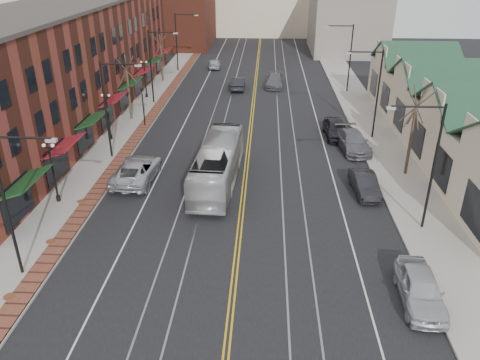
# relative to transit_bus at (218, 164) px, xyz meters

# --- Properties ---
(ground) EXTENTS (160.00, 160.00, 0.00)m
(ground) POSITION_rel_transit_bus_xyz_m (2.00, -11.78, -1.57)
(ground) COLOR black
(ground) RESTS_ON ground
(sidewalk_left) EXTENTS (4.00, 120.00, 0.15)m
(sidewalk_left) POSITION_rel_transit_bus_xyz_m (-10.00, 8.22, -1.50)
(sidewalk_left) COLOR gray
(sidewalk_left) RESTS_ON ground
(sidewalk_right) EXTENTS (4.00, 120.00, 0.15)m
(sidewalk_right) POSITION_rel_transit_bus_xyz_m (14.00, 8.22, -1.50)
(sidewalk_right) COLOR gray
(sidewalk_right) RESTS_ON ground
(building_left) EXTENTS (10.00, 50.00, 11.00)m
(building_left) POSITION_rel_transit_bus_xyz_m (-17.00, 15.22, 3.93)
(building_left) COLOR maroon
(building_left) RESTS_ON ground
(building_right) EXTENTS (8.00, 36.00, 4.60)m
(building_right) POSITION_rel_transit_bus_xyz_m (20.00, 8.22, 0.73)
(building_right) COLOR beige
(building_right) RESTS_ON ground
(backdrop_left) EXTENTS (14.00, 18.00, 14.00)m
(backdrop_left) POSITION_rel_transit_bus_xyz_m (-14.00, 58.22, 5.43)
(backdrop_left) COLOR maroon
(backdrop_left) RESTS_ON ground
(backdrop_mid) EXTENTS (22.00, 14.00, 9.00)m
(backdrop_mid) POSITION_rel_transit_bus_xyz_m (2.00, 73.22, 2.93)
(backdrop_mid) COLOR beige
(backdrop_mid) RESTS_ON ground
(backdrop_right) EXTENTS (12.00, 16.00, 11.00)m
(backdrop_right) POSITION_rel_transit_bus_xyz_m (17.00, 53.22, 3.93)
(backdrop_right) COLOR slate
(backdrop_right) RESTS_ON ground
(streetlight_l_0) EXTENTS (3.33, 0.25, 8.00)m
(streetlight_l_0) POSITION_rel_transit_bus_xyz_m (-9.05, -11.78, 3.45)
(streetlight_l_0) COLOR black
(streetlight_l_0) RESTS_ON sidewalk_left
(streetlight_l_1) EXTENTS (3.33, 0.25, 8.00)m
(streetlight_l_1) POSITION_rel_transit_bus_xyz_m (-9.05, 4.22, 3.45)
(streetlight_l_1) COLOR black
(streetlight_l_1) RESTS_ON sidewalk_left
(streetlight_l_2) EXTENTS (3.33, 0.25, 8.00)m
(streetlight_l_2) POSITION_rel_transit_bus_xyz_m (-9.05, 20.22, 3.45)
(streetlight_l_2) COLOR black
(streetlight_l_2) RESTS_ON sidewalk_left
(streetlight_l_3) EXTENTS (3.33, 0.25, 8.00)m
(streetlight_l_3) POSITION_rel_transit_bus_xyz_m (-9.05, 36.22, 3.45)
(streetlight_l_3) COLOR black
(streetlight_l_3) RESTS_ON sidewalk_left
(streetlight_r_0) EXTENTS (3.33, 0.25, 8.00)m
(streetlight_r_0) POSITION_rel_transit_bus_xyz_m (13.05, -5.78, 3.45)
(streetlight_r_0) COLOR black
(streetlight_r_0) RESTS_ON sidewalk_right
(streetlight_r_1) EXTENTS (3.33, 0.25, 8.00)m
(streetlight_r_1) POSITION_rel_transit_bus_xyz_m (13.05, 10.22, 3.45)
(streetlight_r_1) COLOR black
(streetlight_r_1) RESTS_ON sidewalk_right
(streetlight_r_2) EXTENTS (3.33, 0.25, 8.00)m
(streetlight_r_2) POSITION_rel_transit_bus_xyz_m (13.05, 26.22, 3.45)
(streetlight_r_2) COLOR black
(streetlight_r_2) RESTS_ON sidewalk_right
(lamppost_l_1) EXTENTS (0.84, 0.28, 4.27)m
(lamppost_l_1) POSITION_rel_transit_bus_xyz_m (-10.80, -3.78, 0.63)
(lamppost_l_1) COLOR black
(lamppost_l_1) RESTS_ON sidewalk_left
(lamppost_l_2) EXTENTS (0.84, 0.28, 4.27)m
(lamppost_l_2) POSITION_rel_transit_bus_xyz_m (-10.80, 8.22, 0.63)
(lamppost_l_2) COLOR black
(lamppost_l_2) RESTS_ON sidewalk_left
(lamppost_l_3) EXTENTS (0.84, 0.28, 4.27)m
(lamppost_l_3) POSITION_rel_transit_bus_xyz_m (-10.80, 22.22, 0.63)
(lamppost_l_3) COLOR black
(lamppost_l_3) RESTS_ON sidewalk_left
(tree_left_near) EXTENTS (1.78, 1.37, 6.48)m
(tree_left_near) POSITION_rel_transit_bus_xyz_m (-10.50, 14.22, 1.94)
(tree_left_near) COLOR #382B21
(tree_left_near) RESTS_ON sidewalk_left
(tree_left_far) EXTENTS (1.66, 1.28, 6.02)m
(tree_left_far) POSITION_rel_transit_bus_xyz_m (-10.50, 30.22, 1.70)
(tree_left_far) COLOR #382B21
(tree_left_far) RESTS_ON sidewalk_left
(tree_right_mid) EXTENTS (1.90, 1.46, 6.93)m
(tree_right_mid) POSITION_rel_transit_bus_xyz_m (14.50, 2.22, 2.18)
(tree_right_mid) COLOR #382B21
(tree_right_mid) RESTS_ON sidewalk_right
(manhole_near) EXTENTS (0.60, 0.60, 0.02)m
(manhole_near) POSITION_rel_transit_bus_xyz_m (-9.20, -13.78, -1.41)
(manhole_near) COLOR #592D19
(manhole_near) RESTS_ON sidewalk_left
(manhole_mid) EXTENTS (0.60, 0.60, 0.02)m
(manhole_mid) POSITION_rel_transit_bus_xyz_m (-9.20, -8.78, -1.41)
(manhole_mid) COLOR #592D19
(manhole_mid) RESTS_ON sidewalk_left
(manhole_far) EXTENTS (0.60, 0.60, 0.02)m
(manhole_far) POSITION_rel_transit_bus_xyz_m (-9.20, -3.78, -1.41)
(manhole_far) COLOR #592D19
(manhole_far) RESTS_ON sidewalk_left
(traffic_signal) EXTENTS (0.18, 0.15, 3.80)m
(traffic_signal) POSITION_rel_transit_bus_xyz_m (-8.60, 12.22, 0.78)
(traffic_signal) COLOR black
(traffic_signal) RESTS_ON sidewalk_left
(transit_bus) EXTENTS (3.24, 11.41, 3.14)m
(transit_bus) POSITION_rel_transit_bus_xyz_m (0.00, 0.00, 0.00)
(transit_bus) COLOR #BEBDC0
(transit_bus) RESTS_ON ground
(parked_suv) EXTENTS (3.03, 6.25, 1.71)m
(parked_suv) POSITION_rel_transit_bus_xyz_m (-6.24, 0.11, -0.71)
(parked_suv) COLOR silver
(parked_suv) RESTS_ON ground
(parked_car_a) EXTENTS (2.14, 4.87, 1.63)m
(parked_car_a) POSITION_rel_transit_bus_xyz_m (11.30, -12.79, -0.76)
(parked_car_a) COLOR #B7B9BF
(parked_car_a) RESTS_ON ground
(parked_car_b) EXTENTS (1.81, 4.48, 1.45)m
(parked_car_b) POSITION_rel_transit_bus_xyz_m (10.72, -1.08, -0.85)
(parked_car_b) COLOR black
(parked_car_b) RESTS_ON ground
(parked_car_c) EXTENTS (2.95, 5.83, 1.62)m
(parked_car_c) POSITION_rel_transit_bus_xyz_m (11.16, 7.18, -0.76)
(parked_car_c) COLOR slate
(parked_car_c) RESTS_ON ground
(parked_car_d) EXTENTS (2.16, 5.05, 1.70)m
(parked_car_d) POSITION_rel_transit_bus_xyz_m (10.07, 10.34, -0.72)
(parked_car_d) COLOR black
(parked_car_d) RESTS_ON ground
(distant_car_left) EXTENTS (1.70, 4.71, 1.54)m
(distant_car_left) POSITION_rel_transit_bus_xyz_m (-0.14, 26.89, -0.80)
(distant_car_left) COLOR black
(distant_car_left) RESTS_ON ground
(distant_car_right) EXTENTS (2.56, 5.49, 1.55)m
(distant_car_right) POSITION_rel_transit_bus_xyz_m (4.53, 28.46, -0.80)
(distant_car_right) COLOR #5C5D63
(distant_car_right) RESTS_ON ground
(distant_car_far) EXTENTS (1.98, 4.43, 1.48)m
(distant_car_far) POSITION_rel_transit_bus_xyz_m (-4.37, 38.69, -0.83)
(distant_car_far) COLOR #A9AAB0
(distant_car_far) RESTS_ON ground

